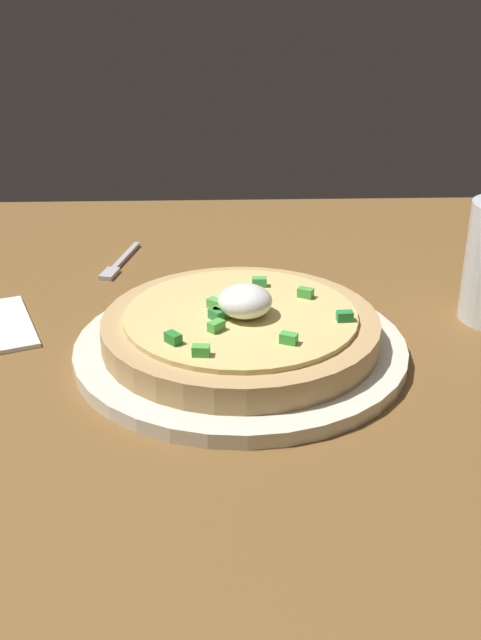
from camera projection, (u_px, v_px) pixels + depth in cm
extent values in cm
cube|color=brown|center=(228.00, 343.00, 67.54)|extent=(104.38, 81.87, 2.45)
cylinder|color=silver|center=(240.00, 348.00, 62.76)|extent=(27.55, 27.55, 1.20)
cylinder|color=tan|center=(240.00, 330.00, 62.03)|extent=(22.84, 22.84, 2.21)
cylinder|color=#DEC477|center=(240.00, 315.00, 61.46)|extent=(19.15, 19.15, 0.43)
ellipsoid|color=white|center=(245.00, 301.00, 60.37)|extent=(4.39, 4.39, 2.57)
cube|color=#288632|center=(173.00, 338.00, 56.39)|extent=(1.44, 1.49, 0.80)
cube|color=#52B04D|center=(215.00, 304.00, 62.08)|extent=(1.50, 1.42, 0.80)
cube|color=#248B3C|center=(345.00, 316.00, 59.87)|extent=(1.33, 0.88, 0.80)
cube|color=green|center=(259.00, 282.00, 66.27)|extent=(1.30, 0.84, 0.80)
cube|color=green|center=(201.00, 351.00, 54.56)|extent=(1.36, 0.93, 0.80)
cube|color=#50B245|center=(216.00, 326.00, 58.25)|extent=(1.47, 1.47, 0.80)
cube|color=green|center=(221.00, 312.00, 60.52)|extent=(1.36, 0.94, 0.80)
cube|color=#2B7F3B|center=(216.00, 315.00, 60.11)|extent=(1.41, 1.50, 0.80)
cube|color=green|center=(306.00, 293.00, 64.10)|extent=(1.51, 1.31, 0.80)
cube|color=green|center=(289.00, 338.00, 56.35)|extent=(1.49, 1.25, 0.80)
cube|color=#B7B7BC|center=(126.00, 256.00, 83.41)|extent=(2.38, 7.91, 0.50)
cube|color=#B7B7BC|center=(110.00, 274.00, 78.63)|extent=(1.99, 3.04, 0.50)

